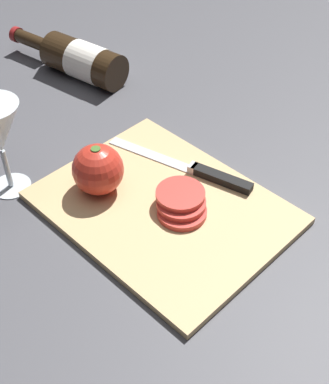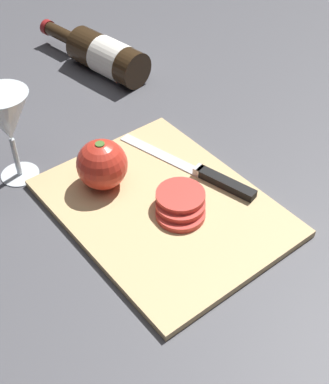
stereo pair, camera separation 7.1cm
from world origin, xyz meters
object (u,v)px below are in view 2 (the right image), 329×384
object	(u,v)px
wine_glass	(7,120)
tomato_slice_stack_near	(180,204)
whole_tomato	(102,164)
knife	(211,177)
wine_bottle	(104,55)

from	to	relation	value
wine_glass	tomato_slice_stack_near	xyz separation A→B (m)	(0.25, 0.15, -0.09)
whole_tomato	knife	xyz separation A→B (m)	(0.10, 0.15, -0.04)
whole_tomato	tomato_slice_stack_near	world-z (taller)	whole_tomato
wine_bottle	wine_glass	size ratio (longest dim) A/B	1.88
knife	tomato_slice_stack_near	size ratio (longest dim) A/B	2.88
wine_glass	whole_tomato	distance (m)	0.16
whole_tomato	wine_glass	bearing A→B (deg)	-142.19
tomato_slice_stack_near	wine_glass	bearing A→B (deg)	-148.52
whole_tomato	tomato_slice_stack_near	size ratio (longest dim) A/B	0.90
wine_glass	knife	world-z (taller)	wine_glass
wine_bottle	whole_tomato	bearing A→B (deg)	-34.15
wine_glass	knife	distance (m)	0.34
wine_bottle	whole_tomato	world-z (taller)	whole_tomato
tomato_slice_stack_near	knife	bearing A→B (deg)	106.10
whole_tomato	tomato_slice_stack_near	xyz separation A→B (m)	(0.13, 0.06, -0.03)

